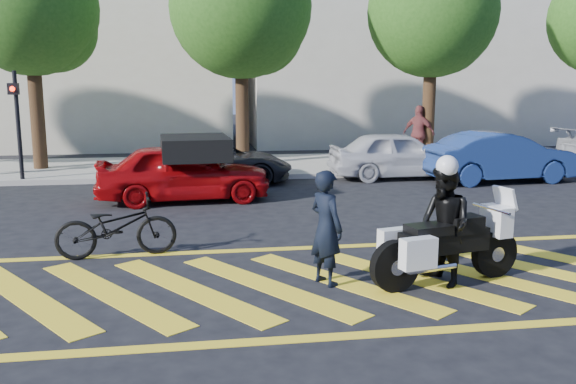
{
  "coord_description": "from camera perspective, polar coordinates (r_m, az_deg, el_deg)",
  "views": [
    {
      "loc": [
        -1.58,
        -8.38,
        2.93
      ],
      "look_at": [
        -0.03,
        1.75,
        1.05
      ],
      "focal_mm": 38.0,
      "sensor_mm": 36.0,
      "label": 1
    }
  ],
  "objects": [
    {
      "name": "ground",
      "position": [
        9.02,
        1.87,
        -8.57
      ],
      "size": [
        90.0,
        90.0,
        0.0
      ],
      "primitive_type": "plane",
      "color": "black",
      "rests_on": "ground"
    },
    {
      "name": "sidewalk",
      "position": [
        20.64,
        -4.24,
        2.43
      ],
      "size": [
        60.0,
        5.0,
        0.15
      ],
      "primitive_type": "cube",
      "color": "#9E998E",
      "rests_on": "ground"
    },
    {
      "name": "crosswalk",
      "position": [
        9.01,
        1.63,
        -8.56
      ],
      "size": [
        12.33,
        4.0,
        0.01
      ],
      "color": "yellow",
      "rests_on": "ground"
    },
    {
      "name": "building_left",
      "position": [
        30.15,
        -21.62,
        13.64
      ],
      "size": [
        16.0,
        8.0,
        10.0
      ],
      "primitive_type": "cube",
      "color": "beige",
      "rests_on": "ground"
    },
    {
      "name": "building_right",
      "position": [
        31.33,
        11.45,
        14.91
      ],
      "size": [
        16.0,
        8.0,
        11.0
      ],
      "primitive_type": "cube",
      "color": "beige",
      "rests_on": "ground"
    },
    {
      "name": "tree_left",
      "position": [
        21.1,
        -22.63,
        15.25
      ],
      "size": [
        4.2,
        4.2,
        7.26
      ],
      "color": "black",
      "rests_on": "ground"
    },
    {
      "name": "tree_center",
      "position": [
        20.63,
        -4.08,
        16.41
      ],
      "size": [
        4.6,
        4.6,
        7.56
      ],
      "color": "black",
      "rests_on": "ground"
    },
    {
      "name": "tree_right",
      "position": [
        22.13,
        13.61,
        15.61
      ],
      "size": [
        4.4,
        4.4,
        7.41
      ],
      "color": "black",
      "rests_on": "ground"
    },
    {
      "name": "signal_pole",
      "position": [
        18.8,
        -24.02,
        6.43
      ],
      "size": [
        0.28,
        0.43,
        3.2
      ],
      "color": "black",
      "rests_on": "ground"
    },
    {
      "name": "officer_bike",
      "position": [
        8.81,
        3.59,
        -3.35
      ],
      "size": [
        0.65,
        0.73,
        1.68
      ],
      "primitive_type": "imported",
      "rotation": [
        0.0,
        0.0,
        2.07
      ],
      "color": "black",
      "rests_on": "ground"
    },
    {
      "name": "bicycle",
      "position": [
        10.6,
        -15.76,
        -3.15
      ],
      "size": [
        2.05,
        0.94,
        1.04
      ],
      "primitive_type": "imported",
      "rotation": [
        0.0,
        0.0,
        1.7
      ],
      "color": "black",
      "rests_on": "ground"
    },
    {
      "name": "police_motorcycle",
      "position": [
        9.12,
        14.47,
        -4.79
      ],
      "size": [
        2.45,
        1.06,
        1.1
      ],
      "rotation": [
        0.0,
        0.0,
        0.24
      ],
      "color": "black",
      "rests_on": "ground"
    },
    {
      "name": "officer_moto",
      "position": [
        9.05,
        14.42,
        -3.08
      ],
      "size": [
        0.84,
        0.98,
        1.75
      ],
      "primitive_type": "imported",
      "rotation": [
        0.0,
        0.0,
        -1.33
      ],
      "color": "black",
      "rests_on": "ground"
    },
    {
      "name": "red_convertible",
      "position": [
        15.14,
        -9.74,
        1.85
      ],
      "size": [
        4.32,
        1.98,
        1.43
      ],
      "primitive_type": "imported",
      "rotation": [
        0.0,
        0.0,
        1.64
      ],
      "color": "#960609",
      "rests_on": "ground"
    },
    {
      "name": "parked_mid_left",
      "position": [
        17.75,
        -6.59,
        2.78
      ],
      "size": [
        4.45,
        2.35,
        1.19
      ],
      "primitive_type": "imported",
      "rotation": [
        0.0,
        0.0,
        1.48
      ],
      "color": "black",
      "rests_on": "ground"
    },
    {
      "name": "parked_mid_right",
      "position": [
        18.74,
        10.31,
        3.45
      ],
      "size": [
        4.21,
        1.7,
        1.43
      ],
      "primitive_type": "imported",
      "rotation": [
        0.0,
        0.0,
        1.57
      ],
      "color": "#BBBBBF",
      "rests_on": "ground"
    },
    {
      "name": "parked_right",
      "position": [
        18.82,
        19.27,
        3.11
      ],
      "size": [
        4.53,
        1.87,
        1.46
      ],
      "primitive_type": "imported",
      "rotation": [
        0.0,
        0.0,
        1.64
      ],
      "color": "navy",
      "rests_on": "ground"
    },
    {
      "name": "pedestrian_right",
      "position": [
        21.77,
        12.15,
        5.4
      ],
      "size": [
        1.16,
        1.11,
        1.93
      ],
      "primitive_type": "imported",
      "rotation": [
        0.0,
        0.0,
        2.4
      ],
      "color": "brown",
      "rests_on": "sidewalk"
    }
  ]
}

